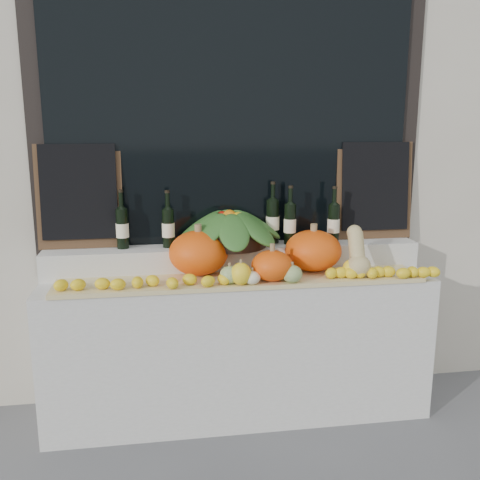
% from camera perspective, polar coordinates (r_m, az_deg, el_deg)
% --- Properties ---
extents(storefront_facade, '(7.00, 0.94, 4.50)m').
position_cam_1_polar(storefront_facade, '(3.81, -1.92, 19.47)').
color(storefront_facade, beige).
rests_on(storefront_facade, ground).
extents(display_sill, '(2.30, 0.55, 0.88)m').
position_cam_1_polar(display_sill, '(3.35, -0.20, -11.14)').
color(display_sill, silver).
rests_on(display_sill, ground).
extents(rear_tier, '(2.30, 0.25, 0.16)m').
position_cam_1_polar(rear_tier, '(3.32, -0.59, -1.86)').
color(rear_tier, silver).
rests_on(rear_tier, display_sill).
extents(straw_bedding, '(2.10, 0.32, 0.02)m').
position_cam_1_polar(straw_bedding, '(3.08, 0.14, -4.34)').
color(straw_bedding, tan).
rests_on(straw_bedding, display_sill).
extents(pumpkin_left, '(0.46, 0.46, 0.26)m').
position_cam_1_polar(pumpkin_left, '(3.13, -4.45, -1.38)').
color(pumpkin_left, '#FF590D').
rests_on(pumpkin_left, straw_bedding).
extents(pumpkin_right, '(0.38, 0.38, 0.25)m').
position_cam_1_polar(pumpkin_right, '(3.24, 7.81, -1.11)').
color(pumpkin_right, '#FF590D').
rests_on(pumpkin_right, straw_bedding).
extents(pumpkin_center, '(0.29, 0.29, 0.17)m').
position_cam_1_polar(pumpkin_center, '(3.02, 3.44, -2.74)').
color(pumpkin_center, '#FF590D').
rests_on(pumpkin_center, straw_bedding).
extents(butternut_squash, '(0.14, 0.21, 0.29)m').
position_cam_1_polar(butternut_squash, '(3.18, 12.40, -1.56)').
color(butternut_squash, tan).
rests_on(butternut_squash, straw_bedding).
extents(decorative_gourds, '(0.82, 0.17, 0.15)m').
position_cam_1_polar(decorative_gourds, '(2.99, 3.46, -3.58)').
color(decorative_gourds, '#366F21').
rests_on(decorative_gourds, straw_bedding).
extents(lemon_heap, '(2.20, 0.16, 0.06)m').
position_cam_1_polar(lemon_heap, '(2.96, 0.47, -4.13)').
color(lemon_heap, yellow).
rests_on(lemon_heap, straw_bedding).
extents(produce_bowl, '(0.69, 0.69, 0.23)m').
position_cam_1_polar(produce_bowl, '(3.26, -1.12, 1.27)').
color(produce_bowl, black).
rests_on(produce_bowl, rear_tier).
extents(wine_bottle_far_left, '(0.08, 0.08, 0.35)m').
position_cam_1_polar(wine_bottle_far_left, '(3.27, -12.44, 1.29)').
color(wine_bottle_far_left, black).
rests_on(wine_bottle_far_left, rear_tier).
extents(wine_bottle_near_left, '(0.08, 0.08, 0.35)m').
position_cam_1_polar(wine_bottle_near_left, '(3.25, -7.66, 1.34)').
color(wine_bottle_near_left, black).
rests_on(wine_bottle_near_left, rear_tier).
extents(wine_bottle_tall, '(0.08, 0.08, 0.38)m').
position_cam_1_polar(wine_bottle_tall, '(3.35, 3.50, 2.08)').
color(wine_bottle_tall, black).
rests_on(wine_bottle_tall, rear_tier).
extents(wine_bottle_near_right, '(0.08, 0.08, 0.36)m').
position_cam_1_polar(wine_bottle_near_right, '(3.32, 5.35, 1.80)').
color(wine_bottle_near_right, black).
rests_on(wine_bottle_near_right, rear_tier).
extents(wine_bottle_far_right, '(0.08, 0.08, 0.36)m').
position_cam_1_polar(wine_bottle_far_right, '(3.38, 9.94, 1.78)').
color(wine_bottle_far_right, black).
rests_on(wine_bottle_far_right, rear_tier).
extents(chalkboard_left, '(0.50, 0.08, 0.62)m').
position_cam_1_polar(chalkboard_left, '(3.31, -16.79, 4.67)').
color(chalkboard_left, '#4C331E').
rests_on(chalkboard_left, rear_tier).
extents(chalkboard_right, '(0.50, 0.08, 0.62)m').
position_cam_1_polar(chalkboard_right, '(3.55, 14.17, 5.33)').
color(chalkboard_right, '#4C331E').
rests_on(chalkboard_right, rear_tier).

